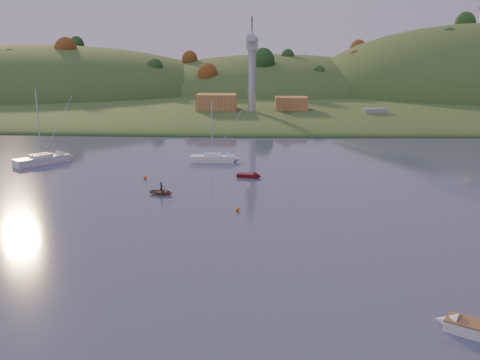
{
  "coord_description": "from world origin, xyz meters",
  "views": [
    {
      "loc": [
        4.86,
        -27.83,
        18.4
      ],
      "look_at": [
        2.3,
        33.77,
        3.72
      ],
      "focal_mm": 40.0,
      "sensor_mm": 36.0,
      "label": 1
    }
  ],
  "objects_px": {
    "fishing_boat": "(476,325)",
    "red_tender": "(252,176)",
    "canoe": "(162,192)",
    "sailboat_far": "(212,158)",
    "sailboat_near": "(42,159)"
  },
  "relations": [
    {
      "from": "fishing_boat",
      "to": "red_tender",
      "type": "xyz_separation_m",
      "value": [
        -15.8,
        45.97,
        -0.47
      ]
    },
    {
      "from": "canoe",
      "to": "red_tender",
      "type": "bearing_deg",
      "value": -33.82
    },
    {
      "from": "canoe",
      "to": "fishing_boat",
      "type": "bearing_deg",
      "value": -126.95
    },
    {
      "from": "sailboat_far",
      "to": "canoe",
      "type": "distance_m",
      "value": 22.83
    },
    {
      "from": "sailboat_far",
      "to": "red_tender",
      "type": "height_order",
      "value": "sailboat_far"
    },
    {
      "from": "sailboat_near",
      "to": "red_tender",
      "type": "bearing_deg",
      "value": -62.31
    },
    {
      "from": "sailboat_near",
      "to": "canoe",
      "type": "distance_m",
      "value": 30.74
    },
    {
      "from": "sailboat_near",
      "to": "canoe",
      "type": "bearing_deg",
      "value": -87.16
    },
    {
      "from": "red_tender",
      "to": "sailboat_far",
      "type": "bearing_deg",
      "value": 131.93
    },
    {
      "from": "sailboat_near",
      "to": "sailboat_far",
      "type": "height_order",
      "value": "sailboat_near"
    },
    {
      "from": "sailboat_near",
      "to": "red_tender",
      "type": "distance_m",
      "value": 37.07
    },
    {
      "from": "fishing_boat",
      "to": "sailboat_far",
      "type": "distance_m",
      "value": 62.27
    },
    {
      "from": "fishing_boat",
      "to": "sailboat_near",
      "type": "distance_m",
      "value": 75.31
    },
    {
      "from": "sailboat_far",
      "to": "fishing_boat",
      "type": "bearing_deg",
      "value": -67.76
    },
    {
      "from": "sailboat_near",
      "to": "sailboat_far",
      "type": "distance_m",
      "value": 29.04
    }
  ]
}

